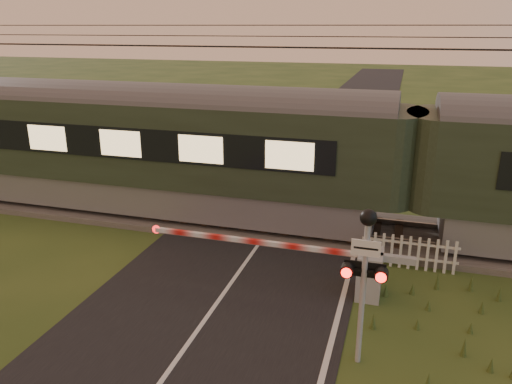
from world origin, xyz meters
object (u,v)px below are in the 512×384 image
(train, at_px, (412,166))
(crossing_signal, at_px, (365,260))
(boom_gate, at_px, (357,270))
(picket_fence, at_px, (409,252))

(train, height_order, crossing_signal, train)
(crossing_signal, bearing_deg, boom_gate, 96.91)
(boom_gate, xyz_separation_m, picket_fence, (1.19, 1.70, -0.16))
(train, distance_m, picket_fence, 2.64)
(picket_fence, bearing_deg, boom_gate, -124.95)
(train, relative_size, picket_fence, 17.60)
(crossing_signal, height_order, picket_fence, crossing_signal)
(train, xyz_separation_m, boom_gate, (-1.09, -3.60, -1.68))
(boom_gate, bearing_deg, picket_fence, 55.05)
(boom_gate, height_order, crossing_signal, crossing_signal)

